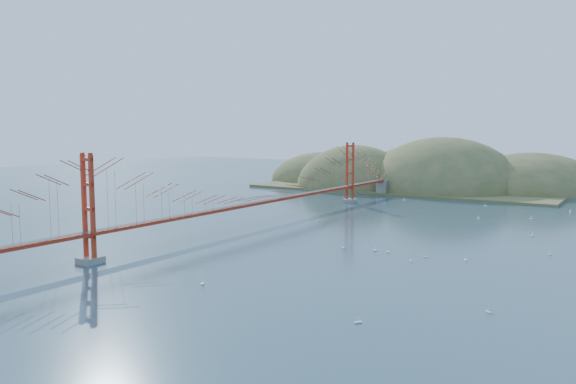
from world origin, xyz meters
The scene contains 20 objects.
ground centered at (0.00, 0.00, 0.00)m, with size 320.00×320.00×0.00m, color #2A4554.
bridge centered at (0.00, 0.18, 7.01)m, with size 2.20×94.40×12.00m.
far_headlands centered at (2.21, 68.52, 0.00)m, with size 84.00×58.00×25.00m.
sailboat_4 centered at (36.26, 11.96, 0.15)m, with size 0.62×0.62×0.64m.
sailboat_3 centered at (6.00, 7.50, 0.16)m, with size 0.68×0.68×0.73m.
sailboat_1 centered at (18.83, -8.63, 0.16)m, with size 0.68×0.68×0.74m.
sailboat_16 centered at (26.31, 23.27, 0.15)m, with size 0.62×0.62×0.65m.
sailboat_8 centered at (33.42, 27.55, 0.15)m, with size 0.62×0.62×0.66m.
sailboat_15 centered at (37.62, 39.33, 0.14)m, with size 0.57×0.57×0.62m.
sailboat_10 centered at (15.39, -29.68, 0.15)m, with size 0.64×0.64×0.71m.
sailboat_12 centered at (7.48, 39.44, 0.14)m, with size 0.53×0.44×0.63m.
sailboat_0 centered at (24.20, -7.82, 0.15)m, with size 0.44×0.55×0.65m.
sailboat_13 centered at (31.84, -31.22, 0.15)m, with size 0.66×0.66×0.70m.
sailboat_5 centered at (40.01, 0.93, 0.14)m, with size 0.47×0.52×0.59m.
sailboat_6 centered at (27.96, -10.49, 0.14)m, with size 0.59×0.59×0.63m.
sailboat_2 centered at (39.19, -23.59, 0.14)m, with size 0.58×0.58×0.61m.
sailboat_14 centered at (22.64, -7.93, 0.16)m, with size 0.60×0.66×0.74m.
sailboat_7 centered at (23.40, 39.33, 0.15)m, with size 0.63×0.57×0.71m.
sailboat_extra_0 centered at (28.65, -7.86, 0.14)m, with size 0.56×0.53×0.63m.
sailboat_extra_1 centered at (32.78, -6.88, 0.15)m, with size 0.65×0.65×0.70m.
Camera 1 is at (49.24, -67.13, 13.97)m, focal length 35.00 mm.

